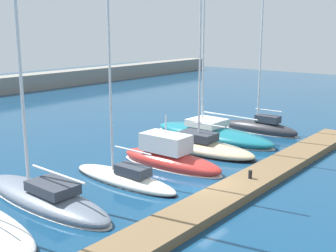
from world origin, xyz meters
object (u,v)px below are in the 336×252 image
Objects in this scene: sailboat_teal_seventh at (212,133)px; sailboat_charcoal_eighth at (261,127)px; sailboat_slate_third at (44,195)px; dock_bollard at (250,174)px; motorboat_red_fifth at (169,157)px; sailboat_sand_sixth at (200,146)px; sailboat_ivory_fourth at (124,177)px.

sailboat_charcoal_eighth is (4.08, -1.97, -0.00)m from sailboat_teal_seventh.
dock_bollard is (8.13, -6.61, 0.27)m from sailboat_slate_third.
sailboat_charcoal_eighth is at bearing -92.35° from sailboat_slate_third.
sailboat_slate_third is 2.50× the size of motorboat_red_fifth.
sailboat_teal_seventh is at bearing -69.33° from sailboat_sand_sixth.
sailboat_teal_seventh is 10.30m from dock_bollard.
sailboat_teal_seventh is 1.49× the size of sailboat_charcoal_eighth.
sailboat_sand_sixth is at bearing -86.32° from motorboat_red_fifth.
sailboat_teal_seventh reaches higher than sailboat_slate_third.
dock_bollard is (-3.85, -5.83, 0.29)m from sailboat_sand_sixth.
sailboat_ivory_fourth is 1.12× the size of sailboat_charcoal_eighth.
dock_bollard is at bearing 177.88° from motorboat_red_fifth.
sailboat_charcoal_eighth is 28.47× the size of dock_bollard.
sailboat_slate_third is at bearing 81.32° from motorboat_red_fifth.
sailboat_ivory_fourth is at bearing 100.77° from sailboat_teal_seventh.
dock_bollard is (-7.34, -7.21, 0.24)m from sailboat_teal_seventh.
motorboat_red_fifth is at bearing -91.11° from sailboat_ivory_fourth.
sailboat_slate_third is at bearing 85.91° from sailboat_charcoal_eighth.
sailboat_charcoal_eighth reaches higher than dock_bollard.
sailboat_ivory_fourth is 15.13m from sailboat_charcoal_eighth.
motorboat_red_fifth is (3.80, -0.09, 0.24)m from sailboat_ivory_fourth.
dock_bollard is (-0.10, -5.52, 0.11)m from motorboat_red_fifth.
sailboat_teal_seventh reaches higher than sailboat_charcoal_eighth.
sailboat_ivory_fourth is at bearing 88.52° from sailboat_charcoal_eighth.
motorboat_red_fifth is (8.23, -1.09, 0.16)m from sailboat_slate_third.
sailboat_sand_sixth reaches higher than dock_bollard.
sailboat_slate_third is 0.96× the size of sailboat_teal_seventh.
sailboat_teal_seventh is 42.47× the size of dock_bollard.
sailboat_ivory_fourth is 0.75× the size of sailboat_teal_seventh.
sailboat_charcoal_eighth is at bearing -95.38° from sailboat_sand_sixth.
sailboat_charcoal_eighth is (11.32, -0.28, -0.14)m from motorboat_red_fifth.
sailboat_charcoal_eighth is (15.12, -0.37, 0.11)m from sailboat_ivory_fourth.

